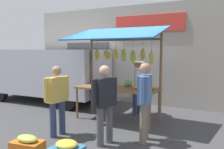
% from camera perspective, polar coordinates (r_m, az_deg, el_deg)
% --- Properties ---
extents(ground_plane, '(40.00, 40.00, 0.00)m').
position_cam_1_polar(ground_plane, '(6.48, 1.26, -10.81)').
color(ground_plane, '#424244').
extents(street_backdrop, '(9.00, 0.30, 3.40)m').
position_cam_1_polar(street_backdrop, '(8.24, 7.84, 4.73)').
color(street_backdrop, '#9E998E').
rests_on(street_backdrop, ground).
extents(market_stall, '(2.50, 1.46, 2.50)m').
position_cam_1_polar(market_stall, '(6.25, 1.68, 2.99)').
color(market_stall, brown).
rests_on(market_stall, ground).
extents(vendor_with_sunhat, '(0.40, 0.67, 1.56)m').
position_cam_1_polar(vendor_with_sunhat, '(6.84, 6.14, -2.11)').
color(vendor_with_sunhat, navy).
rests_on(vendor_with_sunhat, ground).
extents(shopper_in_striped_shirt, '(0.30, 0.68, 1.62)m').
position_cam_1_polar(shopper_in_striped_shirt, '(4.81, 7.93, -5.34)').
color(shopper_in_striped_shirt, '#726656').
rests_on(shopper_in_striped_shirt, ground).
extents(shopper_with_shopping_bag, '(0.33, 0.66, 1.58)m').
position_cam_1_polar(shopper_with_shopping_bag, '(4.63, -1.78, -6.10)').
color(shopper_with_shopping_bag, '#4C4C51').
rests_on(shopper_with_shopping_bag, ground).
extents(shopper_with_ponytail, '(0.29, 0.66, 1.53)m').
position_cam_1_polar(shopper_with_ponytail, '(5.24, -13.17, -5.18)').
color(shopper_with_ponytail, navy).
rests_on(shopper_with_ponytail, ground).
extents(parked_van, '(4.47, 2.02, 1.88)m').
position_cam_1_polar(parked_van, '(9.01, -16.28, 0.97)').
color(parked_van, silver).
rests_on(parked_van, ground).
extents(produce_crate_near, '(0.60, 0.42, 0.37)m').
position_cam_1_polar(produce_crate_near, '(4.63, -19.81, -16.02)').
color(produce_crate_near, '#D1661E').
rests_on(produce_crate_near, ground).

